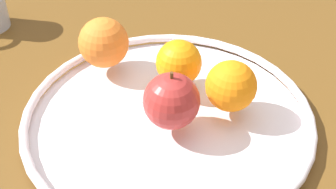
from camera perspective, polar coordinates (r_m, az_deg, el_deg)
The scene contains 6 objects.
ground_plane at distance 66.27cm, azimuth 0.00°, elevation -4.53°, with size 115.65×115.65×4.00cm, color brown.
fruit_bowl at distance 64.27cm, azimuth 0.00°, elevation -2.67°, with size 39.01×39.01×1.80cm.
apple at distance 59.78cm, azimuth 0.41°, elevation -0.76°, with size 7.26×7.26×8.06cm.
orange_back_right at distance 66.87cm, azimuth 1.29°, elevation 3.81°, with size 6.48×6.48×6.48cm, color orange.
orange_back_left at distance 62.98cm, azimuth 7.50°, elevation 1.02°, with size 6.82×6.82×6.82cm, color orange.
orange_front_right at distance 70.77cm, azimuth -7.66°, elevation 6.13°, with size 7.40×7.40×7.40cm, color orange.
Camera 1 is at (43.26, 19.64, 44.20)cm, focal length 51.27 mm.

